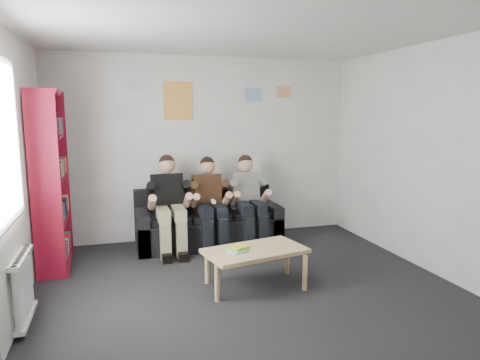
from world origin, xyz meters
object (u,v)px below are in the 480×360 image
object	(u,v)px
sofa	(208,224)
person_left	(169,205)
person_right	(249,201)
person_middle	(210,204)
coffee_table	(255,253)
bookshelf	(52,181)

from	to	relation	value
sofa	person_left	distance (m)	0.70
sofa	person_right	distance (m)	0.69
person_middle	coffee_table	bearing A→B (deg)	-84.35
bookshelf	coffee_table	distance (m)	2.62
coffee_table	person_left	size ratio (longest dim) A/B	0.82
coffee_table	bookshelf	bearing A→B (deg)	148.71
coffee_table	person_middle	size ratio (longest dim) A/B	0.84
person_left	person_middle	size ratio (longest dim) A/B	1.04
bookshelf	person_right	size ratio (longest dim) A/B	1.68
sofa	person_right	size ratio (longest dim) A/B	1.59
sofa	person_right	xyz separation A→B (m)	(0.57, -0.19, 0.35)
person_left	bookshelf	bearing A→B (deg)	-177.55
sofa	person_left	bearing A→B (deg)	-161.09
sofa	bookshelf	distance (m)	2.18
bookshelf	coffee_table	xyz separation A→B (m)	(2.16, -1.31, -0.70)
bookshelf	person_middle	world-z (taller)	bookshelf
bookshelf	person_middle	xyz separation A→B (m)	(2.00, 0.19, -0.45)
coffee_table	person_left	xyz separation A→B (m)	(-0.73, 1.50, 0.27)
person_right	coffee_table	bearing A→B (deg)	-103.18
person_left	person_middle	world-z (taller)	person_left
sofa	coffee_table	xyz separation A→B (m)	(0.16, -1.69, 0.09)
sofa	coffee_table	world-z (taller)	sofa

